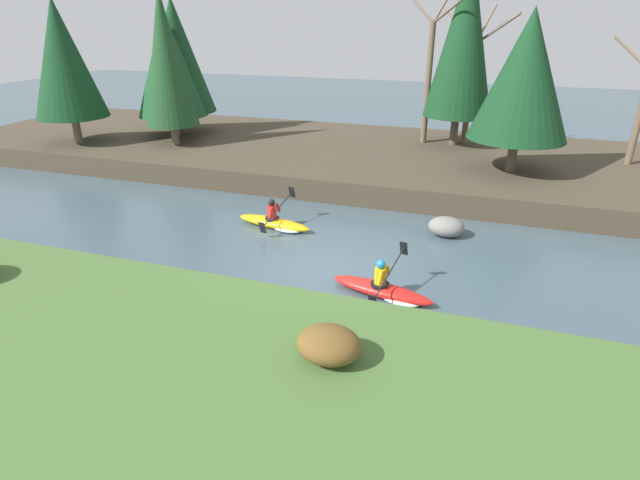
# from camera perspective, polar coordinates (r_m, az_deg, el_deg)

# --- Properties ---
(ground_plane) EXTENTS (90.00, 90.00, 0.00)m
(ground_plane) POSITION_cam_1_polar(r_m,az_deg,el_deg) (14.08, 0.05, -3.49)
(ground_plane) COLOR #425660
(riverbank_near) EXTENTS (44.00, 7.57, 0.83)m
(riverbank_near) POSITION_cam_1_polar(r_m,az_deg,el_deg) (9.17, -13.04, -18.65)
(riverbank_near) COLOR #476B33
(riverbank_near) RESTS_ON ground
(riverbank_far) EXTENTS (44.00, 10.78, 0.89)m
(riverbank_far) POSITION_cam_1_polar(r_m,az_deg,el_deg) (23.62, 8.28, 9.04)
(riverbank_far) COLOR #473D2D
(riverbank_far) RESTS_ON ground
(conifer_tree_far_left) EXTENTS (3.28, 3.28, 6.47)m
(conifer_tree_far_left) POSITION_cam_1_polar(r_m,az_deg,el_deg) (26.97, -27.33, 17.90)
(conifer_tree_far_left) COLOR #7A664C
(conifer_tree_far_left) RESTS_ON riverbank_far
(conifer_tree_left) EXTENTS (3.52, 3.52, 6.57)m
(conifer_tree_left) POSITION_cam_1_polar(r_m,az_deg,el_deg) (27.54, -16.10, 19.59)
(conifer_tree_left) COLOR brown
(conifer_tree_left) RESTS_ON riverbank_far
(conifer_tree_mid_left) EXTENTS (3.42, 3.42, 5.99)m
(conifer_tree_mid_left) POSITION_cam_1_polar(r_m,az_deg,el_deg) (26.82, -16.97, 18.70)
(conifer_tree_mid_left) COLOR #7A664C
(conifer_tree_mid_left) RESTS_ON riverbank_far
(conifer_tree_centre) EXTENTS (2.44, 2.44, 6.89)m
(conifer_tree_centre) POSITION_cam_1_polar(r_m,az_deg,el_deg) (24.94, -17.21, 19.20)
(conifer_tree_centre) COLOR #7A664C
(conifer_tree_centre) RESTS_ON riverbank_far
(conifer_tree_mid_right) EXTENTS (3.10, 3.10, 8.24)m
(conifer_tree_mid_right) POSITION_cam_1_polar(r_m,az_deg,el_deg) (24.58, 16.18, 21.39)
(conifer_tree_mid_right) COLOR brown
(conifer_tree_mid_right) RESTS_ON riverbank_far
(conifer_tree_right) EXTENTS (3.71, 3.71, 6.00)m
(conifer_tree_right) POSITION_cam_1_polar(r_m,az_deg,el_deg) (20.77, 22.39, 16.99)
(conifer_tree_right) COLOR brown
(conifer_tree_right) RESTS_ON riverbank_far
(bare_tree_upstream) EXTENTS (4.02, 3.97, 7.33)m
(bare_tree_upstream) POSITION_cam_1_polar(r_m,az_deg,el_deg) (24.91, 12.48, 18.66)
(bare_tree_upstream) COLOR brown
(bare_tree_upstream) RESTS_ON riverbank_far
(bare_tree_mid_upstream) EXTENTS (3.41, 3.36, 6.16)m
(bare_tree_mid_upstream) POSITION_cam_1_polar(r_m,az_deg,el_deg) (25.29, 16.93, 17.04)
(bare_tree_mid_upstream) COLOR #7A664C
(bare_tree_mid_upstream) RESTS_ON riverbank_far
(shrub_clump_third) EXTENTS (1.20, 1.00, 0.65)m
(shrub_clump_third) POSITION_cam_1_polar(r_m,az_deg,el_deg) (9.18, 1.01, -11.86)
(shrub_clump_third) COLOR brown
(shrub_clump_third) RESTS_ON riverbank_near
(kayaker_lead) EXTENTS (2.79, 2.06, 1.20)m
(kayaker_lead) POSITION_cam_1_polar(r_m,az_deg,el_deg) (12.82, 7.51, -5.70)
(kayaker_lead) COLOR red
(kayaker_lead) RESTS_ON ground
(kayaker_middle) EXTENTS (2.80, 2.07, 1.20)m
(kayaker_middle) POSITION_cam_1_polar(r_m,az_deg,el_deg) (16.84, -4.98, 2.00)
(kayaker_middle) COLOR yellow
(kayaker_middle) RESTS_ON ground
(boulder_midstream) EXTENTS (1.14, 0.89, 0.65)m
(boulder_midstream) POSITION_cam_1_polar(r_m,az_deg,el_deg) (16.64, 14.23, 1.49)
(boulder_midstream) COLOR gray
(boulder_midstream) RESTS_ON ground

